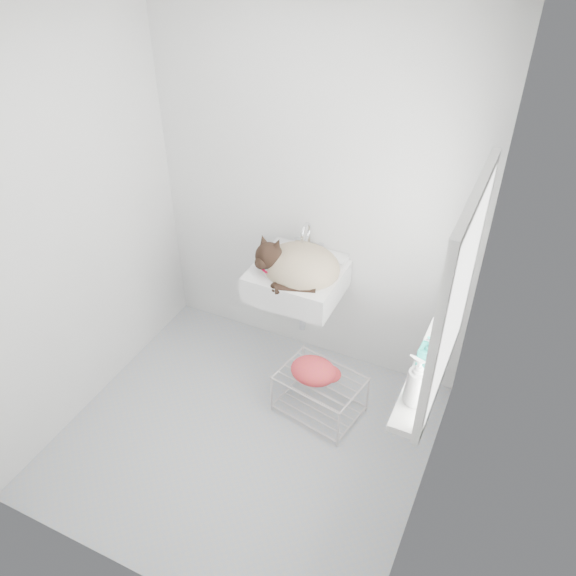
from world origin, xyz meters
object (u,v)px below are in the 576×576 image
at_px(sink, 297,270).
at_px(bottle_c, 431,355).
at_px(cat, 297,266).
at_px(wire_rack, 320,394).
at_px(bottle_a, 413,402).
at_px(bottle_b, 426,369).

height_order(sink, bottle_c, sink).
bearing_deg(cat, bottle_c, -25.58).
xyz_separation_m(cat, wire_rack, (0.31, -0.30, -0.74)).
bearing_deg(wire_rack, bottle_c, -8.82).
distance_m(wire_rack, bottle_a, 1.07).
bearing_deg(bottle_c, bottle_a, -90.00).
xyz_separation_m(sink, bottle_b, (0.98, -0.54, 0.00)).
height_order(cat, wire_rack, cat).
distance_m(bottle_a, bottle_b, 0.25).
distance_m(cat, bottle_a, 1.24).
relative_size(sink, cat, 1.09).
bearing_deg(bottle_c, cat, 157.45).
relative_size(cat, wire_rack, 1.02).
bearing_deg(bottle_c, wire_rack, 171.18).
xyz_separation_m(bottle_a, bottle_c, (0.00, 0.37, 0.00)).
height_order(cat, bottle_a, cat).
bearing_deg(wire_rack, bottle_a, -35.20).
distance_m(wire_rack, bottle_b, 0.99).
bearing_deg(bottle_b, wire_rack, 161.64).
distance_m(sink, wire_rack, 0.83).
relative_size(sink, bottle_c, 3.95).
height_order(bottle_b, bottle_c, bottle_b).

